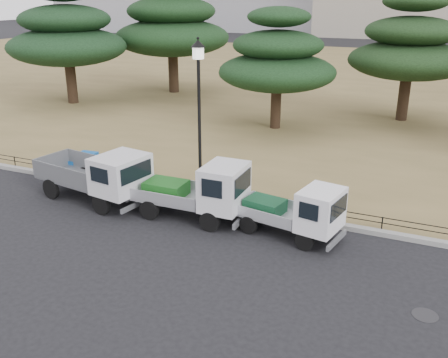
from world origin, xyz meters
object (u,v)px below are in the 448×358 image
at_px(truck_kei_front, 199,191).
at_px(street_lamp, 199,94).
at_px(truck_kei_rear, 295,211).
at_px(tarp_pile, 85,166).
at_px(truck_large, 97,173).

xyz_separation_m(truck_kei_front, street_lamp, (-0.65, 1.44, 2.85)).
relative_size(truck_kei_rear, street_lamp, 0.63).
bearing_deg(truck_kei_rear, tarp_pile, -179.12).
bearing_deg(street_lamp, tarp_pile, 178.75).
relative_size(truck_large, truck_kei_front, 1.23).
relative_size(truck_large, tarp_pile, 2.89).
distance_m(truck_large, truck_kei_front, 3.93).
distance_m(truck_kei_rear, street_lamp, 5.12).
xyz_separation_m(truck_large, street_lamp, (3.28, 1.56, 2.77)).
xyz_separation_m(truck_kei_rear, tarp_pile, (-9.11, 1.56, -0.30)).
bearing_deg(street_lamp, truck_kei_front, -65.64).
height_order(truck_large, street_lamp, street_lamp).
bearing_deg(truck_kei_front, truck_large, -178.72).
bearing_deg(truck_large, truck_kei_front, 11.24).
relative_size(truck_large, street_lamp, 0.84).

